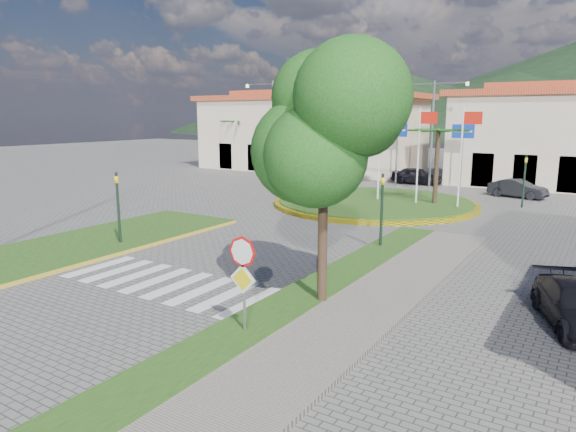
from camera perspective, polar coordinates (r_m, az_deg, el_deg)
The scene contains 21 objects.
ground at distance 15.67m, azimuth -24.20°, elevation -10.68°, with size 160.00×160.00×0.00m, color slate.
sidewalk_right at distance 12.93m, azimuth -0.79°, elevation -13.98°, with size 4.00×28.00×0.15m, color gray.
verge_right at distance 13.56m, azimuth -5.15°, elevation -12.72°, with size 1.60×28.00×0.18m, color #224413.
median_left at distance 24.04m, azimuth -21.00°, elevation -2.77°, with size 5.00×14.00×0.18m, color #224413.
crosswalk at distance 18.00m, azimuth -13.52°, elevation -7.16°, with size 8.00×3.00×0.01m, color silver.
roundabout_island at distance 32.73m, azimuth 9.58°, elevation 1.51°, with size 12.70×12.70×6.00m.
stop_sign at distance 12.88m, azimuth -5.03°, elevation -5.94°, with size 0.80×0.11×2.65m.
deciduous_tree at distance 14.55m, azimuth 4.03°, elevation 9.58°, with size 3.60×3.60×6.80m.
traffic_light_left at distance 22.97m, azimuth -18.37°, elevation 1.50°, with size 0.15×0.18×3.20m.
traffic_light_right at distance 21.63m, azimuth 10.40°, elevation 1.32°, with size 0.15×0.18×3.20m.
traffic_light_far at distance 34.28m, azimuth 24.79°, elevation 4.07°, with size 0.18×0.15×3.20m.
direction_sign_west at distance 41.41m, azimuth 12.03°, elevation 8.10°, with size 1.60×0.14×5.20m.
direction_sign_east at distance 39.95m, azimuth 18.81°, elevation 7.65°, with size 1.60×0.14×5.20m.
street_lamp_centre at distance 39.50m, azimuth 15.71°, elevation 9.20°, with size 4.80×0.16×8.00m.
street_lamp_west at distance 38.35m, azimuth -1.67°, elevation 9.56°, with size 4.80×0.16×8.00m.
building_left at distance 52.89m, azimuth 2.37°, elevation 9.36°, with size 23.32×9.54×8.05m.
hill_far_west at distance 162.54m, azimuth 7.98°, elevation 12.98°, with size 140.00×140.00×22.00m, color black.
hill_near_back at distance 139.63m, azimuth 23.54°, elevation 11.26°, with size 110.00×110.00×16.00m, color black.
white_van at distance 45.98m, azimuth 0.43°, elevation 4.95°, with size 1.97×4.27×1.19m, color silver.
car_dark_a at distance 43.37m, azimuth 14.11°, elevation 4.37°, with size 1.63×4.05×1.38m, color black.
car_dark_b at distance 38.49m, azimuth 24.17°, elevation 2.80°, with size 1.32×3.78×1.24m, color black.
Camera 1 is at (12.40, -7.80, 5.57)m, focal length 32.00 mm.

